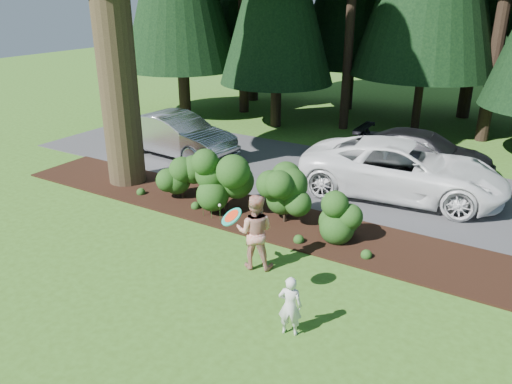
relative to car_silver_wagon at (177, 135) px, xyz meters
The scene contains 11 objects.
ground 8.36m from the car_silver_wagon, 52.68° to the right, with size 80.00×80.00×0.00m, color #375C1A.
mulch_bed 6.12m from the car_silver_wagon, 33.70° to the right, with size 16.00×2.50×0.05m, color black.
driveway 5.19m from the car_silver_wagon, ahead, with size 22.00×6.00×0.03m, color #38383A.
shrub_row 6.77m from the car_silver_wagon, 30.88° to the right, with size 6.53×1.60×1.61m.
lily_cluster 6.35m from the car_silver_wagon, 41.62° to the right, with size 0.69×0.09×0.57m.
car_silver_wagon is the anchor object (origin of this frame).
car_white_suv 8.87m from the car_silver_wagon, ahead, with size 2.91×6.32×1.76m, color white.
car_dark_suv 9.39m from the car_silver_wagon, 19.85° to the left, with size 2.00×4.91×1.43m, color black.
child 11.84m from the car_silver_wagon, 39.98° to the right, with size 0.46×0.30×1.25m, color silver.
adult 9.23m from the car_silver_wagon, 38.94° to the right, with size 0.90×0.70×1.85m, color #B93018.
frisbee 10.92m from the car_silver_wagon, 44.35° to the right, with size 0.51×0.42×0.39m.
Camera 1 is at (7.61, -8.09, 6.15)m, focal length 35.00 mm.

